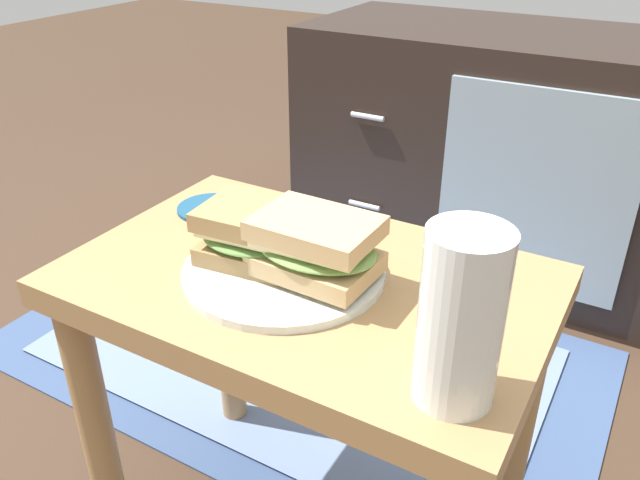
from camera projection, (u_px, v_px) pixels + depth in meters
name	position (u px, v px, depth m)	size (l,w,h in m)	color
side_table	(306.00, 336.00, 0.80)	(0.56, 0.36, 0.46)	#A37A4C
tv_cabinet	(506.00, 155.00, 1.56)	(0.96, 0.46, 0.58)	black
area_rug	(295.00, 352.00, 1.35)	(1.21, 0.69, 0.01)	#384C72
plate	(284.00, 270.00, 0.75)	(0.24, 0.24, 0.01)	silver
sandwich_front	(252.00, 233.00, 0.75)	(0.13, 0.11, 0.07)	#9E7A4C
sandwich_back	(316.00, 246.00, 0.71)	(0.15, 0.11, 0.07)	tan
beer_glass	(460.00, 323.00, 0.54)	(0.07, 0.07, 0.16)	silver
coaster	(210.00, 208.00, 0.90)	(0.09, 0.09, 0.01)	navy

